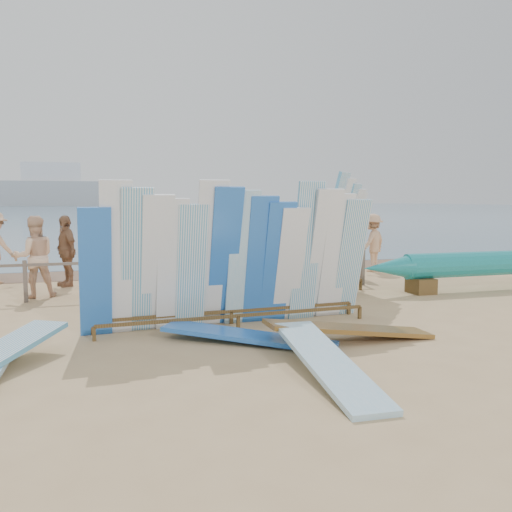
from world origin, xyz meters
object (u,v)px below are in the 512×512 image
object	(u,v)px
flat_board_d	(248,343)
beachgoer_7	(257,247)
flat_board_c	(350,342)
beachgoer_4	(66,251)
beachgoer_9	(262,240)
beachgoer_10	(356,248)
beach_chair_left	(107,281)
beachgoer_5	(193,249)
flat_board_b	(327,377)
main_surfboard_rack	(234,262)
beach_chair_right	(155,280)
stroller	(204,271)
beachgoer_extra_0	(372,243)
vendor_table	(224,291)
beachgoer_6	(260,247)
side_surfboard_rack	(338,242)
beachgoer_8	(267,251)
beachgoer_2	(35,257)
outrigger_canoe	(486,265)

from	to	relation	value
flat_board_d	beachgoer_7	world-z (taller)	beachgoer_7
flat_board_c	beachgoer_4	size ratio (longest dim) A/B	1.51
beachgoer_7	beachgoer_9	xyz separation A→B (m)	(0.33, 0.54, 0.14)
flat_board_c	beachgoer_10	bearing A→B (deg)	-28.93
beach_chair_left	beachgoer_5	size ratio (longest dim) A/B	0.52
flat_board_b	main_surfboard_rack	bearing A→B (deg)	100.09
beach_chair_right	stroller	distance (m)	1.26
main_surfboard_rack	beachgoer_extra_0	bearing A→B (deg)	41.75
vendor_table	beachgoer_6	bearing A→B (deg)	79.46
side_surfboard_rack	vendor_table	bearing A→B (deg)	149.69
flat_board_b	stroller	distance (m)	7.37
beachgoer_4	flat_board_b	bearing A→B (deg)	-1.00
beach_chair_left	beachgoer_4	xyz separation A→B (m)	(-0.94, 1.07, 0.65)
beachgoer_9	beachgoer_8	bearing A→B (deg)	-91.26
stroller	beachgoer_4	distance (m)	3.51
flat_board_b	beachgoer_6	bearing A→B (deg)	80.59
beachgoer_4	beachgoer_extra_0	distance (m)	8.78
beach_chair_right	beachgoer_10	xyz separation A→B (m)	(5.61, 0.40, 0.60)
side_surfboard_rack	main_surfboard_rack	bearing A→B (deg)	172.29
beachgoer_5	flat_board_c	bearing A→B (deg)	-159.15
beachgoer_5	beach_chair_left	bearing A→B (deg)	137.87
flat_board_d	beachgoer_8	xyz separation A→B (m)	(2.17, 5.66, 0.82)
vendor_table	beachgoer_9	bearing A→B (deg)	81.69
beach_chair_right	beach_chair_left	bearing A→B (deg)	144.70
beachgoer_9	side_surfboard_rack	bearing A→B (deg)	-72.53
beachgoer_2	outrigger_canoe	bearing A→B (deg)	157.77
vendor_table	beachgoer_5	size ratio (longest dim) A/B	0.68
beachgoer_5	beachgoer_8	bearing A→B (deg)	-119.65
flat_board_b	stroller	bearing A→B (deg)	92.58
vendor_table	beachgoer_extra_0	world-z (taller)	beachgoer_extra_0
outrigger_canoe	beachgoer_7	world-z (taller)	beachgoer_7
side_surfboard_rack	flat_board_d	distance (m)	4.69
beachgoer_4	beachgoer_10	xyz separation A→B (m)	(7.68, -0.84, -0.06)
beachgoer_9	stroller	bearing A→B (deg)	-120.87
main_surfboard_rack	beachgoer_5	world-z (taller)	main_surfboard_rack
flat_board_d	beachgoer_5	world-z (taller)	beachgoer_5
beachgoer_7	beachgoer_extra_0	world-z (taller)	beachgoer_extra_0
main_surfboard_rack	vendor_table	bearing A→B (deg)	80.16
beachgoer_4	beachgoer_8	distance (m)	5.12
beachgoer_5	side_surfboard_rack	bearing A→B (deg)	-133.23
beach_chair_left	beachgoer_6	xyz separation A→B (m)	(4.08, 0.73, 0.64)
flat_board_d	main_surfboard_rack	bearing A→B (deg)	30.25
main_surfboard_rack	vendor_table	size ratio (longest dim) A/B	4.58
outrigger_canoe	beachgoer_4	bearing A→B (deg)	160.23
beach_chair_left	flat_board_c	bearing A→B (deg)	-43.99
beachgoer_6	beachgoer_9	size ratio (longest dim) A/B	0.94
flat_board_d	beachgoer_4	distance (m)	7.25
main_surfboard_rack	side_surfboard_rack	bearing A→B (deg)	33.65
outrigger_canoe	vendor_table	distance (m)	6.64
main_surfboard_rack	stroller	xyz separation A→B (m)	(0.37, 4.42, -0.73)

